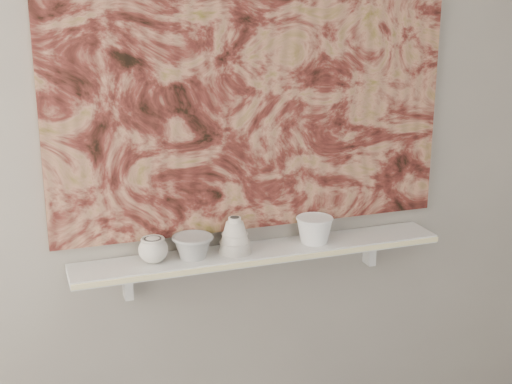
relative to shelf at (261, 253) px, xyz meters
name	(u,v)px	position (x,y,z in m)	size (l,w,h in m)	color
wall_back	(253,133)	(0.00, 0.09, 0.44)	(3.60, 3.60, 0.00)	gray
shelf	(261,253)	(0.00, 0.00, 0.00)	(1.40, 0.18, 0.03)	silver
shelf_stripe	(270,261)	(0.00, -0.09, 0.00)	(1.40, 0.01, 0.02)	#F6E8A4
bracket_left	(128,282)	(-0.49, 0.06, -0.07)	(0.03, 0.06, 0.12)	silver
bracket_right	(370,250)	(0.49, 0.06, -0.07)	(0.03, 0.06, 0.12)	silver
painting	(254,81)	(0.00, 0.08, 0.62)	(1.50, 0.03, 1.10)	maroon
house_motif	(364,156)	(0.45, 0.07, 0.32)	(0.09, 0.00, 0.08)	black
bowl_grey	(193,246)	(-0.26, 0.00, 0.06)	(0.15, 0.15, 0.09)	#9D9D9B
cup_cream	(153,250)	(-0.40, 0.00, 0.06)	(0.10, 0.10, 0.10)	beige
bell_vessel	(235,235)	(-0.10, 0.00, 0.08)	(0.12, 0.12, 0.13)	silver
bowl_white	(314,229)	(0.21, 0.00, 0.07)	(0.14, 0.14, 0.10)	white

